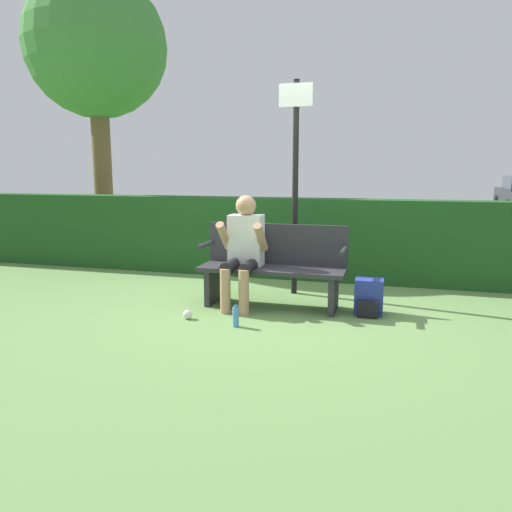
# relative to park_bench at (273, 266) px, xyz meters

# --- Properties ---
(ground_plane) EXTENTS (40.00, 40.00, 0.00)m
(ground_plane) POSITION_rel_park_bench_xyz_m (0.00, -0.07, -0.45)
(ground_plane) COLOR #668E4C
(hedge_back) EXTENTS (12.00, 0.40, 1.11)m
(hedge_back) POSITION_rel_park_bench_xyz_m (0.00, 1.51, 0.11)
(hedge_back) COLOR #1E4C1E
(hedge_back) RESTS_ON ground
(park_bench) EXTENTS (1.60, 0.49, 0.90)m
(park_bench) POSITION_rel_park_bench_xyz_m (0.00, 0.00, 0.00)
(park_bench) COLOR #2D2D33
(park_bench) RESTS_ON ground
(person_seated) EXTENTS (0.51, 0.59, 1.22)m
(person_seated) POSITION_rel_park_bench_xyz_m (-0.31, -0.12, 0.23)
(person_seated) COLOR silver
(person_seated) RESTS_ON ground
(backpack) EXTENTS (0.29, 0.30, 0.37)m
(backpack) POSITION_rel_park_bench_xyz_m (1.05, -0.06, -0.27)
(backpack) COLOR #283893
(backpack) RESTS_ON ground
(water_bottle) EXTENTS (0.06, 0.06, 0.21)m
(water_bottle) POSITION_rel_park_bench_xyz_m (-0.16, -0.85, -0.35)
(water_bottle) COLOR #4C8CCC
(water_bottle) RESTS_ON ground
(signpost) EXTENTS (0.39, 0.09, 2.52)m
(signpost) POSITION_rel_park_bench_xyz_m (0.11, 0.60, 0.99)
(signpost) COLOR black
(signpost) RESTS_ON ground
(tree) EXTENTS (2.46, 2.46, 4.86)m
(tree) POSITION_rel_park_bench_xyz_m (-3.91, 2.81, 3.13)
(tree) COLOR brown
(tree) RESTS_ON ground
(litter_crumple) EXTENTS (0.09, 0.09, 0.09)m
(litter_crumple) POSITION_rel_park_bench_xyz_m (-0.71, -0.75, -0.40)
(litter_crumple) COLOR silver
(litter_crumple) RESTS_ON ground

